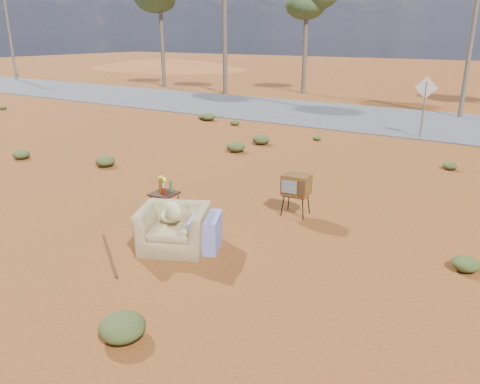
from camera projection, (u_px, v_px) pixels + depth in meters
The scene contains 12 objects.
ground at pixel (177, 246), 8.41m from camera, with size 140.00×140.00×0.00m, color brown.
highway at pixel (400, 121), 20.35m from camera, with size 140.00×7.00×0.04m, color #565659.
dirt_mound at pixel (167, 69), 50.87m from camera, with size 26.00×18.00×2.00m, color #9B5325.
armchair at pixel (180, 223), 8.18m from camera, with size 1.52×1.38×1.02m.
tv_unit at pixel (296, 185), 9.65m from camera, with size 0.59×0.49×0.88m.
side_table at pixel (164, 191), 9.15m from camera, with size 0.51×0.51×0.96m.
rusty_bar at pixel (109, 255), 8.03m from camera, with size 0.05×0.05×1.71m, color #4D2914.
road_sign at pixel (425, 96), 16.72m from camera, with size 0.78×0.06×2.19m.
eucalyptus_near_left at pixel (307, 2), 28.28m from camera, with size 3.20×3.20×6.60m.
utility_pole_west at pixel (9, 27), 37.42m from camera, with size 1.40×0.20×8.00m.
utility_pole_center at pixel (474, 21), 19.99m from camera, with size 1.40×0.20×8.00m.
scrub_patch at pixel (261, 173), 12.30m from camera, with size 17.49×8.07×0.33m.
Camera 1 is at (5.09, -5.83, 3.62)m, focal length 35.00 mm.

